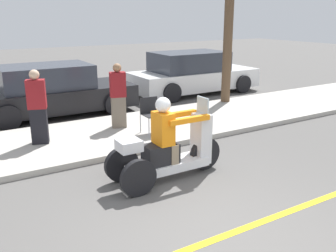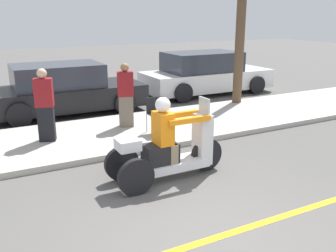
{
  "view_description": "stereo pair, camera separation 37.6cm",
  "coord_description": "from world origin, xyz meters",
  "px_view_note": "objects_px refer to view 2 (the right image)",
  "views": [
    {
      "loc": [
        -2.76,
        -3.26,
        2.78
      ],
      "look_at": [
        0.37,
        1.91,
        0.96
      ],
      "focal_mm": 40.0,
      "sensor_mm": 36.0,
      "label": 1
    },
    {
      "loc": [
        -2.43,
        -3.45,
        2.78
      ],
      "look_at": [
        0.37,
        1.91,
        0.96
      ],
      "focal_mm": 40.0,
      "sensor_mm": 36.0,
      "label": 2
    }
  ],
  "objects_px": {
    "folding_chair_set_back": "(157,111)",
    "parked_car_lot_center": "(64,90)",
    "motorcycle_trike": "(168,150)",
    "spectator_far_back": "(45,107)",
    "spectator_end_of_line": "(126,96)",
    "parked_car_lot_far": "(205,74)",
    "tree_trunk": "(239,52)"
  },
  "relations": [
    {
      "from": "motorcycle_trike",
      "to": "spectator_far_back",
      "type": "bearing_deg",
      "value": 119.44
    },
    {
      "from": "motorcycle_trike",
      "to": "spectator_end_of_line",
      "type": "bearing_deg",
      "value": 82.54
    },
    {
      "from": "folding_chair_set_back",
      "to": "parked_car_lot_far",
      "type": "height_order",
      "value": "parked_car_lot_far"
    },
    {
      "from": "spectator_far_back",
      "to": "spectator_end_of_line",
      "type": "bearing_deg",
      "value": 6.63
    },
    {
      "from": "spectator_end_of_line",
      "to": "tree_trunk",
      "type": "xyz_separation_m",
      "value": [
        4.03,
        0.85,
        0.8
      ]
    },
    {
      "from": "motorcycle_trike",
      "to": "parked_car_lot_far",
      "type": "height_order",
      "value": "parked_car_lot_far"
    },
    {
      "from": "motorcycle_trike",
      "to": "folding_chair_set_back",
      "type": "bearing_deg",
      "value": 68.56
    },
    {
      "from": "parked_car_lot_center",
      "to": "tree_trunk",
      "type": "distance_m",
      "value": 5.32
    },
    {
      "from": "parked_car_lot_far",
      "to": "parked_car_lot_center",
      "type": "relative_size",
      "value": 1.07
    },
    {
      "from": "spectator_end_of_line",
      "to": "motorcycle_trike",
      "type": "bearing_deg",
      "value": -97.46
    },
    {
      "from": "motorcycle_trike",
      "to": "parked_car_lot_center",
      "type": "bearing_deg",
      "value": 95.84
    },
    {
      "from": "folding_chair_set_back",
      "to": "parked_car_lot_center",
      "type": "bearing_deg",
      "value": 113.26
    },
    {
      "from": "parked_car_lot_center",
      "to": "spectator_end_of_line",
      "type": "bearing_deg",
      "value": -69.1
    },
    {
      "from": "spectator_far_back",
      "to": "parked_car_lot_far",
      "type": "relative_size",
      "value": 0.34
    },
    {
      "from": "motorcycle_trike",
      "to": "parked_car_lot_center",
      "type": "xyz_separation_m",
      "value": [
        -0.55,
        5.42,
        0.15
      ]
    },
    {
      "from": "spectator_end_of_line",
      "to": "parked_car_lot_center",
      "type": "bearing_deg",
      "value": 110.9
    },
    {
      "from": "spectator_end_of_line",
      "to": "parked_car_lot_far",
      "type": "xyz_separation_m",
      "value": [
        4.22,
        2.96,
        -0.16
      ]
    },
    {
      "from": "spectator_end_of_line",
      "to": "folding_chair_set_back",
      "type": "relative_size",
      "value": 1.89
    },
    {
      "from": "motorcycle_trike",
      "to": "spectator_end_of_line",
      "type": "xyz_separation_m",
      "value": [
        0.39,
        2.95,
        0.34
      ]
    },
    {
      "from": "spectator_far_back",
      "to": "tree_trunk",
      "type": "relative_size",
      "value": 0.51
    },
    {
      "from": "motorcycle_trike",
      "to": "parked_car_lot_far",
      "type": "xyz_separation_m",
      "value": [
        4.6,
        5.91,
        0.17
      ]
    },
    {
      "from": "spectator_end_of_line",
      "to": "parked_car_lot_center",
      "type": "height_order",
      "value": "spectator_end_of_line"
    },
    {
      "from": "spectator_far_back",
      "to": "spectator_end_of_line",
      "type": "relative_size",
      "value": 1.02
    },
    {
      "from": "spectator_far_back",
      "to": "folding_chair_set_back",
      "type": "height_order",
      "value": "spectator_far_back"
    },
    {
      "from": "parked_car_lot_far",
      "to": "parked_car_lot_center",
      "type": "bearing_deg",
      "value": -174.53
    },
    {
      "from": "parked_car_lot_center",
      "to": "tree_trunk",
      "type": "height_order",
      "value": "tree_trunk"
    },
    {
      "from": "spectator_far_back",
      "to": "tree_trunk",
      "type": "bearing_deg",
      "value": 10.26
    },
    {
      "from": "folding_chair_set_back",
      "to": "spectator_far_back",
      "type": "bearing_deg",
      "value": 166.53
    },
    {
      "from": "folding_chair_set_back",
      "to": "motorcycle_trike",
      "type": "bearing_deg",
      "value": -111.44
    },
    {
      "from": "parked_car_lot_far",
      "to": "folding_chair_set_back",
      "type": "bearing_deg",
      "value": -135.03
    },
    {
      "from": "motorcycle_trike",
      "to": "tree_trunk",
      "type": "height_order",
      "value": "tree_trunk"
    },
    {
      "from": "spectator_far_back",
      "to": "tree_trunk",
      "type": "distance_m",
      "value": 6.11
    }
  ]
}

